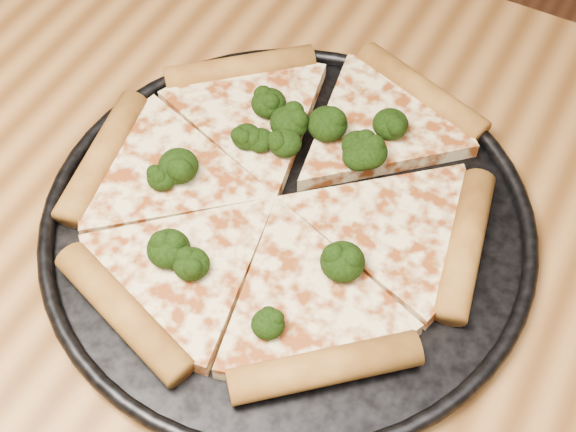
% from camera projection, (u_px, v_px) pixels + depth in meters
% --- Properties ---
extents(dining_table, '(1.20, 0.90, 0.75)m').
position_uv_depth(dining_table, '(132.00, 349.00, 0.68)').
color(dining_table, '#945F2D').
rests_on(dining_table, ground).
extents(pizza_pan, '(0.38, 0.38, 0.02)m').
position_uv_depth(pizza_pan, '(288.00, 222.00, 0.63)').
color(pizza_pan, black).
rests_on(pizza_pan, dining_table).
extents(pizza, '(0.34, 0.36, 0.03)m').
position_uv_depth(pizza, '(280.00, 196.00, 0.64)').
color(pizza, beige).
rests_on(pizza, pizza_pan).
extents(broccoli_florets, '(0.19, 0.23, 0.02)m').
position_uv_depth(broccoli_florets, '(285.00, 169.00, 0.64)').
color(broccoli_florets, black).
rests_on(broccoli_florets, pizza).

